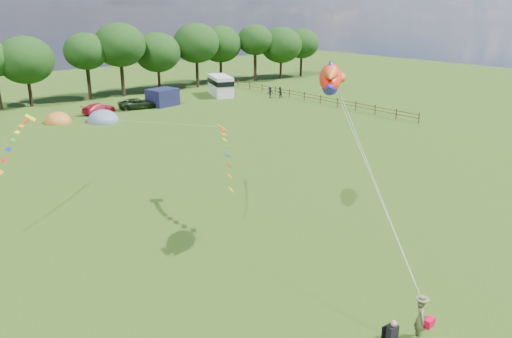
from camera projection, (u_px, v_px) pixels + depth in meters
ground_plane at (366, 292)px, 23.22m from camera, size 180.00×180.00×0.00m
tree_line at (55, 55)px, 64.52m from camera, size 102.98×10.98×10.27m
fence at (312, 97)px, 67.57m from camera, size 0.12×33.12×1.20m
car_c at (99, 108)px, 60.58m from camera, size 4.43×2.77×1.24m
car_d at (137, 104)px, 63.29m from camera, size 5.15×3.07×1.31m
campervan_d at (221, 85)px, 72.06m from camera, size 4.42×6.34×2.86m
tent_orange at (58, 122)px, 56.17m from camera, size 3.01×3.30×2.36m
tent_greyblue at (103, 121)px, 56.66m from camera, size 3.55×3.89×2.64m
awning_navy at (163, 97)px, 65.05m from camera, size 3.99×3.46×2.20m
kite_flyer at (420, 319)px, 19.78m from camera, size 0.76×0.75×1.77m
camp_chair at (392, 333)px, 18.97m from camera, size 0.66×0.66×1.43m
kite_bag at (429, 322)px, 20.74m from camera, size 0.53×0.38×0.36m
fish_kite at (330, 78)px, 25.85m from camera, size 3.27×3.04×1.89m
streamer_kite_b at (15, 144)px, 29.51m from camera, size 4.26×4.76×3.82m
streamer_kite_c at (225, 146)px, 31.11m from camera, size 3.11×5.04×2.83m
walker_a at (280, 92)px, 70.53m from camera, size 0.76×0.49×1.54m
walker_b at (270, 92)px, 70.24m from camera, size 1.11×0.64×1.63m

